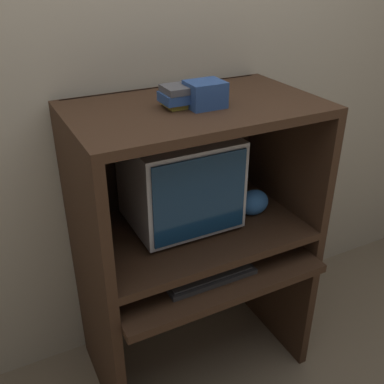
{
  "coord_description": "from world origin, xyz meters",
  "views": [
    {
      "loc": [
        -0.77,
        -1.18,
        1.86
      ],
      "look_at": [
        -0.01,
        0.3,
        0.97
      ],
      "focal_mm": 42.0,
      "sensor_mm": 36.0,
      "label": 1
    }
  ],
  "objects_px": {
    "mouse": "(257,254)",
    "book_stack": "(181,96)",
    "storage_box": "(205,94)",
    "snack_bag": "(254,202)",
    "keyboard": "(207,273)",
    "crt_monitor": "(180,180)"
  },
  "relations": [
    {
      "from": "keyboard",
      "to": "book_stack",
      "type": "height_order",
      "value": "book_stack"
    },
    {
      "from": "keyboard",
      "to": "snack_bag",
      "type": "distance_m",
      "value": 0.4
    },
    {
      "from": "mouse",
      "to": "book_stack",
      "type": "distance_m",
      "value": 0.77
    },
    {
      "from": "mouse",
      "to": "book_stack",
      "type": "bearing_deg",
      "value": 148.56
    },
    {
      "from": "storage_box",
      "to": "mouse",
      "type": "bearing_deg",
      "value": -32.53
    },
    {
      "from": "storage_box",
      "to": "book_stack",
      "type": "bearing_deg",
      "value": 151.5
    },
    {
      "from": "snack_bag",
      "to": "book_stack",
      "type": "relative_size",
      "value": 0.96
    },
    {
      "from": "keyboard",
      "to": "storage_box",
      "type": "bearing_deg",
      "value": 68.6
    },
    {
      "from": "snack_bag",
      "to": "mouse",
      "type": "bearing_deg",
      "value": -114.63
    },
    {
      "from": "snack_bag",
      "to": "book_stack",
      "type": "xyz_separation_m",
      "value": [
        -0.35,
        0.03,
        0.53
      ]
    },
    {
      "from": "crt_monitor",
      "to": "snack_bag",
      "type": "xyz_separation_m",
      "value": [
        0.33,
        -0.08,
        -0.15
      ]
    },
    {
      "from": "snack_bag",
      "to": "storage_box",
      "type": "distance_m",
      "value": 0.6
    },
    {
      "from": "book_stack",
      "to": "storage_box",
      "type": "xyz_separation_m",
      "value": [
        0.08,
        -0.04,
        0.01
      ]
    },
    {
      "from": "keyboard",
      "to": "storage_box",
      "type": "height_order",
      "value": "storage_box"
    },
    {
      "from": "crt_monitor",
      "to": "storage_box",
      "type": "xyz_separation_m",
      "value": [
        0.06,
        -0.1,
        0.39
      ]
    },
    {
      "from": "crt_monitor",
      "to": "keyboard",
      "type": "height_order",
      "value": "crt_monitor"
    },
    {
      "from": "snack_bag",
      "to": "crt_monitor",
      "type": "bearing_deg",
      "value": 165.82
    },
    {
      "from": "keyboard",
      "to": "storage_box",
      "type": "distance_m",
      "value": 0.73
    },
    {
      "from": "mouse",
      "to": "keyboard",
      "type": "bearing_deg",
      "value": -176.08
    },
    {
      "from": "crt_monitor",
      "to": "book_stack",
      "type": "relative_size",
      "value": 2.95
    },
    {
      "from": "crt_monitor",
      "to": "storage_box",
      "type": "relative_size",
      "value": 3.2
    },
    {
      "from": "book_stack",
      "to": "storage_box",
      "type": "bearing_deg",
      "value": -28.5
    }
  ]
}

